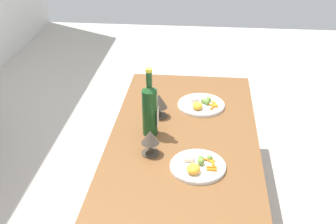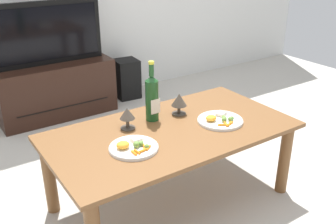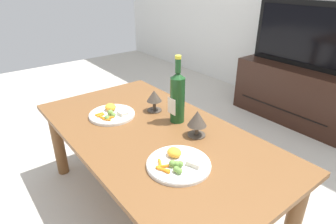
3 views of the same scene
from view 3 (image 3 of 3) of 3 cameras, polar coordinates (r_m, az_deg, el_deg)
name	(u,v)px [view 3 (image 3 of 3)]	position (r m, az deg, el deg)	size (l,w,h in m)	color
ground_plane	(156,205)	(1.71, -2.52, -18.19)	(6.40, 6.40, 0.00)	#B7B2A8
dining_table	(154,145)	(1.46, -2.83, -6.61)	(1.39, 0.74, 0.48)	brown
tv_stand	(295,93)	(2.76, 24.16, 3.50)	(1.01, 0.41, 0.49)	black
tv_screen	(307,35)	(2.63, 26.17, 13.72)	(0.92, 0.05, 0.53)	black
wine_bottle	(177,96)	(1.46, 1.92, 3.29)	(0.08, 0.08, 0.36)	#19471E
goblet_left	(154,97)	(1.60, -2.80, 2.98)	(0.09, 0.09, 0.13)	#473D33
goblet_right	(197,120)	(1.35, 5.90, -1.53)	(0.09, 0.09, 0.13)	#473D33
dinner_plate_left	(112,114)	(1.60, -11.22, -0.34)	(0.25, 0.25, 0.05)	white
dinner_plate_right	(178,163)	(1.18, 2.10, -10.25)	(0.27, 0.27, 0.05)	white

